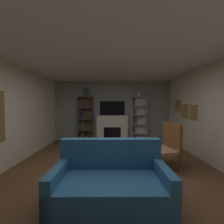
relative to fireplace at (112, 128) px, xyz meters
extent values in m
plane|color=brown|center=(0.00, -3.13, -0.60)|extent=(7.78, 7.78, 0.00)
cube|color=gray|center=(0.00, 0.14, 0.72)|extent=(5.18, 0.06, 2.64)
cube|color=#A28441|center=(2.52, -1.76, 0.74)|extent=(0.03, 0.35, 0.47)
cube|color=#4D6B40|center=(2.51, -1.76, 0.74)|extent=(0.01, 0.29, 0.41)
cube|color=#A28441|center=(2.52, -1.24, 0.76)|extent=(0.03, 0.41, 0.49)
cube|color=#4760AA|center=(2.51, -1.24, 0.76)|extent=(0.01, 0.35, 0.43)
cube|color=#A28441|center=(2.52, -0.72, 0.96)|extent=(0.03, 0.41, 0.43)
cube|color=#36565B|center=(2.51, -0.72, 0.96)|extent=(0.01, 0.35, 0.37)
cube|color=white|center=(0.00, -3.13, 2.07)|extent=(5.18, 6.60, 0.06)
cube|color=white|center=(-0.52, 0.00, -0.28)|extent=(0.30, 0.21, 0.62)
cube|color=white|center=(0.52, 0.00, -0.28)|extent=(0.30, 0.21, 0.62)
cube|color=white|center=(0.00, 0.00, 0.28)|extent=(1.34, 0.21, 0.51)
cube|color=black|center=(0.00, 0.07, -0.28)|extent=(0.74, 0.08, 0.62)
cube|color=#584D56|center=(0.00, -0.25, -0.58)|extent=(1.44, 0.30, 0.03)
cube|color=black|center=(0.00, 0.08, 0.85)|extent=(1.08, 0.06, 0.61)
cube|color=brown|center=(-1.45, -0.06, 0.37)|extent=(0.02, 0.33, 1.94)
cube|color=brown|center=(-0.83, -0.06, 0.37)|extent=(0.02, 0.33, 1.94)
cube|color=brown|center=(-1.14, 0.10, 0.37)|extent=(0.63, 0.02, 1.94)
cube|color=brown|center=(-1.14, -0.06, -0.59)|extent=(0.60, 0.33, 0.02)
cube|color=black|center=(-1.41, -0.03, -0.41)|extent=(0.03, 0.25, 0.34)
cube|color=beige|center=(-1.37, 0.00, -0.46)|extent=(0.02, 0.19, 0.25)
cube|color=brown|center=(-1.33, -0.01, -0.37)|extent=(0.03, 0.21, 0.42)
cube|color=#AC2F22|center=(-1.29, -0.02, -0.43)|extent=(0.02, 0.22, 0.29)
cube|color=#A6752D|center=(-1.26, -0.01, -0.40)|extent=(0.04, 0.21, 0.36)
cube|color=black|center=(-1.21, -0.02, -0.40)|extent=(0.04, 0.22, 0.36)
cube|color=#3A7D4D|center=(-1.16, -0.03, -0.44)|extent=(0.03, 0.24, 0.27)
cube|color=brown|center=(-1.14, -0.06, -0.11)|extent=(0.60, 0.33, 0.02)
cube|color=#306844|center=(-1.41, -0.03, 0.07)|extent=(0.04, 0.24, 0.35)
cube|color=#244D84|center=(-1.36, -0.03, 0.10)|extent=(0.03, 0.23, 0.40)
cube|color=#AC2D31|center=(-1.32, -0.04, 0.05)|extent=(0.04, 0.26, 0.29)
cube|color=olive|center=(-1.27, -0.02, 0.10)|extent=(0.03, 0.22, 0.41)
cube|color=#533A7E|center=(-1.24, -0.04, 0.05)|extent=(0.03, 0.26, 0.31)
cube|color=#387F4F|center=(-1.20, -0.04, 0.04)|extent=(0.02, 0.27, 0.29)
cube|color=brown|center=(-1.14, -0.06, 0.37)|extent=(0.60, 0.33, 0.02)
cube|color=#50426B|center=(-1.41, -0.03, 0.58)|extent=(0.04, 0.25, 0.39)
cube|color=navy|center=(-1.37, -0.05, 0.59)|extent=(0.03, 0.28, 0.41)
cube|color=black|center=(-1.31, -0.02, 0.54)|extent=(0.04, 0.22, 0.31)
cube|color=#935D29|center=(-1.27, -0.05, 0.51)|extent=(0.02, 0.28, 0.26)
cube|color=brown|center=(-1.14, -0.06, 0.86)|extent=(0.60, 0.33, 0.02)
cube|color=olive|center=(-1.41, -0.05, 1.01)|extent=(0.03, 0.28, 0.29)
cube|color=brown|center=(-1.37, -0.05, 1.01)|extent=(0.02, 0.27, 0.29)
cube|color=#304D92|center=(-1.35, -0.04, 1.03)|extent=(0.02, 0.26, 0.31)
cube|color=#B23728|center=(-1.30, -0.03, 1.03)|extent=(0.04, 0.25, 0.33)
cube|color=brown|center=(-1.14, -0.06, 1.34)|extent=(0.60, 0.33, 0.02)
cube|color=silver|center=(0.83, -0.06, 0.37)|extent=(0.02, 0.33, 1.94)
cube|color=silver|center=(1.45, -0.06, 0.37)|extent=(0.02, 0.33, 1.94)
cube|color=silver|center=(1.14, 0.10, 0.37)|extent=(0.63, 0.02, 1.94)
cube|color=silver|center=(1.14, -0.06, -0.59)|extent=(0.60, 0.33, 0.02)
cube|color=#4E386F|center=(0.87, -0.01, -0.42)|extent=(0.04, 0.21, 0.31)
cube|color=#386E54|center=(0.91, -0.01, -0.42)|extent=(0.04, 0.20, 0.31)
cube|color=black|center=(0.97, -0.04, -0.47)|extent=(0.03, 0.27, 0.21)
cube|color=silver|center=(1.14, -0.06, -0.21)|extent=(0.60, 0.33, 0.02)
cube|color=#562478|center=(0.87, -0.04, -0.06)|extent=(0.04, 0.26, 0.29)
cube|color=#63386C|center=(0.90, 0.00, -0.05)|extent=(0.02, 0.19, 0.31)
cube|color=#612E63|center=(0.94, -0.03, -0.06)|extent=(0.02, 0.25, 0.27)
cube|color=silver|center=(1.14, -0.06, 0.18)|extent=(0.60, 0.33, 0.02)
cube|color=olive|center=(0.87, -0.01, 0.34)|extent=(0.04, 0.19, 0.30)
cube|color=#61356A|center=(0.91, -0.03, 0.34)|extent=(0.03, 0.25, 0.31)
cube|color=#B63929|center=(0.95, -0.01, 0.29)|extent=(0.04, 0.19, 0.20)
cube|color=brown|center=(1.00, -0.02, 0.32)|extent=(0.03, 0.22, 0.26)
cube|color=#2D664C|center=(1.05, -0.02, 0.31)|extent=(0.04, 0.22, 0.24)
cube|color=silver|center=(1.14, -0.06, 0.57)|extent=(0.60, 0.33, 0.02)
cube|color=#33713B|center=(0.87, -0.05, 0.73)|extent=(0.04, 0.28, 0.31)
cube|color=#4A3581|center=(0.91, -0.02, 0.72)|extent=(0.02, 0.22, 0.28)
cube|color=#5D3272|center=(0.95, -0.02, 0.67)|extent=(0.03, 0.21, 0.19)
cube|color=olive|center=(1.00, -0.04, 0.68)|extent=(0.04, 0.26, 0.20)
cube|color=silver|center=(1.14, -0.06, 0.96)|extent=(0.60, 0.33, 0.02)
cube|color=#B43934|center=(0.87, -0.02, 1.11)|extent=(0.04, 0.23, 0.28)
cube|color=navy|center=(0.90, -0.04, 1.07)|extent=(0.03, 0.26, 0.21)
cube|color=#2A468C|center=(0.94, 0.00, 1.13)|extent=(0.03, 0.19, 0.32)
cube|color=silver|center=(1.14, -0.06, 1.34)|extent=(0.60, 0.33, 0.02)
cylinder|color=#4B5357|center=(-1.14, -0.04, 1.43)|extent=(0.16, 0.16, 0.18)
sphere|color=#2A633F|center=(-1.14, -0.04, 1.62)|extent=(0.24, 0.24, 0.24)
cylinder|color=silver|center=(1.14, -0.04, 1.46)|extent=(0.10, 0.10, 0.22)
cylinder|color=#4C7F3F|center=(1.16, -0.06, 1.63)|extent=(0.01, 0.01, 0.11)
sphere|color=#CE5D80|center=(1.16, -0.06, 1.68)|extent=(0.06, 0.06, 0.06)
cylinder|color=#4C7F3F|center=(1.15, -0.02, 1.65)|extent=(0.01, 0.01, 0.17)
sphere|color=#CE5D80|center=(1.15, -0.02, 1.74)|extent=(0.06, 0.06, 0.06)
cube|color=#2C6897|center=(-0.03, -4.01, -0.38)|extent=(1.75, 0.90, 0.42)
cube|color=#2C6897|center=(-0.04, -3.65, 0.09)|extent=(1.75, 0.18, 0.53)
cube|color=#2C6897|center=(0.77, -4.00, -0.29)|extent=(0.15, 0.89, 0.62)
cube|color=#2C6897|center=(-0.84, -4.01, -0.29)|extent=(0.15, 0.89, 0.62)
cylinder|color=brown|center=(1.55, -2.95, -0.39)|extent=(0.04, 0.04, 0.41)
cylinder|color=brown|center=(1.42, -2.31, -0.39)|extent=(0.04, 0.04, 0.41)
cylinder|color=brown|center=(0.97, -3.07, -0.39)|extent=(0.04, 0.04, 0.41)
cylinder|color=brown|center=(0.84, -2.43, -0.39)|extent=(0.04, 0.04, 0.41)
cube|color=#B27153|center=(1.20, -2.69, -0.15)|extent=(0.76, 0.81, 0.08)
cube|color=brown|center=(1.20, -2.69, -0.21)|extent=(0.76, 0.81, 0.04)
cube|color=brown|center=(1.48, -2.63, 0.16)|extent=(0.20, 0.70, 0.69)
cube|color=brown|center=(-0.03, -3.21, -0.25)|extent=(0.77, 0.43, 0.04)
cylinder|color=brown|center=(-0.39, -3.40, -0.43)|extent=(0.05, 0.05, 0.33)
cylinder|color=brown|center=(0.33, -3.40, -0.43)|extent=(0.05, 0.05, 0.33)
cylinder|color=brown|center=(-0.39, -3.02, -0.43)|extent=(0.05, 0.05, 0.33)
cylinder|color=brown|center=(0.33, -3.02, -0.43)|extent=(0.05, 0.05, 0.33)
camera|label=1|loc=(-0.01, -6.12, 0.93)|focal=22.66mm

